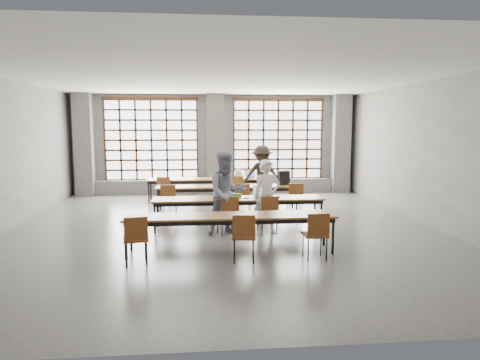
{
  "coord_description": "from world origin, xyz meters",
  "views": [
    {
      "loc": [
        -0.51,
        -9.85,
        2.43
      ],
      "look_at": [
        0.42,
        0.4,
        1.1
      ],
      "focal_mm": 32.0,
      "sensor_mm": 36.0,
      "label": 1
    }
  ],
  "objects_px": {
    "chair_front_right": "(268,211)",
    "mouse": "(278,197)",
    "student_male": "(267,197)",
    "plastic_bag": "(238,174)",
    "red_pouch": "(136,236)",
    "chair_mid_centre": "(243,196)",
    "laptop_back": "(251,176)",
    "chair_back_mid": "(237,187)",
    "desk_row_d": "(230,218)",
    "chair_near_mid": "(244,233)",
    "desk_row_b": "(228,188)",
    "backpack": "(283,178)",
    "student_female": "(227,193)",
    "chair_mid_right": "(295,195)",
    "desk_row_c": "(238,201)",
    "green_box": "(236,195)",
    "chair_back_left": "(164,188)",
    "chair_near_right": "(316,231)",
    "chair_mid_left": "(169,197)",
    "chair_back_right": "(263,187)",
    "student_back": "(262,174)",
    "desk_row_a": "(210,180)",
    "laptop_front": "(261,194)",
    "phone": "(246,198)",
    "chair_front_left": "(228,211)",
    "chair_near_left": "(136,235)"
  },
  "relations": [
    {
      "from": "plastic_bag",
      "to": "red_pouch",
      "type": "height_order",
      "value": "plastic_bag"
    },
    {
      "from": "chair_back_left",
      "to": "chair_front_left",
      "type": "relative_size",
      "value": 1.0
    },
    {
      "from": "chair_front_left",
      "to": "student_male",
      "type": "xyz_separation_m",
      "value": [
        0.88,
        0.13,
        0.3
      ]
    },
    {
      "from": "chair_mid_left",
      "to": "chair_front_left",
      "type": "bearing_deg",
      "value": -54.57
    },
    {
      "from": "desk_row_b",
      "to": "student_male",
      "type": "height_order",
      "value": "student_male"
    },
    {
      "from": "chair_mid_centre",
      "to": "laptop_back",
      "type": "relative_size",
      "value": 1.95
    },
    {
      "from": "student_back",
      "to": "mouse",
      "type": "distance_m",
      "value": 3.27
    },
    {
      "from": "green_box",
      "to": "plastic_bag",
      "type": "height_order",
      "value": "plastic_bag"
    },
    {
      "from": "chair_back_mid",
      "to": "student_male",
      "type": "height_order",
      "value": "student_male"
    },
    {
      "from": "chair_mid_right",
      "to": "desk_row_b",
      "type": "bearing_deg",
      "value": 160.71
    },
    {
      "from": "chair_front_right",
      "to": "mouse",
      "type": "height_order",
      "value": "chair_front_right"
    },
    {
      "from": "student_male",
      "to": "green_box",
      "type": "xyz_separation_m",
      "value": [
        -0.65,
        0.58,
        -0.06
      ]
    },
    {
      "from": "desk_row_d",
      "to": "chair_back_left",
      "type": "bearing_deg",
      "value": 108.41
    },
    {
      "from": "chair_back_mid",
      "to": "chair_back_right",
      "type": "xyz_separation_m",
      "value": [
        0.81,
        0.0,
        0.0
      ]
    },
    {
      "from": "desk_row_a",
      "to": "laptop_front",
      "type": "xyz_separation_m",
      "value": [
        1.13,
        -3.64,
        0.13
      ]
    },
    {
      "from": "chair_mid_centre",
      "to": "chair_front_right",
      "type": "height_order",
      "value": "same"
    },
    {
      "from": "desk_row_a",
      "to": "chair_mid_left",
      "type": "relative_size",
      "value": 4.55
    },
    {
      "from": "laptop_back",
      "to": "green_box",
      "type": "bearing_deg",
      "value": -101.91
    },
    {
      "from": "chair_near_mid",
      "to": "red_pouch",
      "type": "bearing_deg",
      "value": 177.61
    },
    {
      "from": "student_back",
      "to": "red_pouch",
      "type": "xyz_separation_m",
      "value": [
        -3.04,
        -5.7,
        -0.4
      ]
    },
    {
      "from": "chair_mid_centre",
      "to": "green_box",
      "type": "xyz_separation_m",
      "value": [
        -0.31,
        -1.33,
        0.24
      ]
    },
    {
      "from": "desk_row_d",
      "to": "chair_mid_left",
      "type": "distance_m",
      "value": 3.6
    },
    {
      "from": "chair_mid_left",
      "to": "chair_mid_right",
      "type": "relative_size",
      "value": 1.0
    },
    {
      "from": "red_pouch",
      "to": "chair_near_left",
      "type": "bearing_deg",
      "value": -79.0
    },
    {
      "from": "plastic_bag",
      "to": "chair_back_mid",
      "type": "bearing_deg",
      "value": -98.25
    },
    {
      "from": "desk_row_c",
      "to": "chair_back_mid",
      "type": "relative_size",
      "value": 4.55
    },
    {
      "from": "chair_near_left",
      "to": "green_box",
      "type": "distance_m",
      "value": 3.27
    },
    {
      "from": "student_male",
      "to": "phone",
      "type": "bearing_deg",
      "value": 129.01
    },
    {
      "from": "chair_back_mid",
      "to": "desk_row_d",
      "type": "bearing_deg",
      "value": -96.12
    },
    {
      "from": "chair_mid_left",
      "to": "plastic_bag",
      "type": "height_order",
      "value": "plastic_bag"
    },
    {
      "from": "chair_near_right",
      "to": "chair_mid_right",
      "type": "bearing_deg",
      "value": 82.93
    },
    {
      "from": "red_pouch",
      "to": "student_back",
      "type": "bearing_deg",
      "value": 61.96
    },
    {
      "from": "chair_near_mid",
      "to": "student_female",
      "type": "xyz_separation_m",
      "value": [
        -0.18,
        2.03,
        0.4
      ]
    },
    {
      "from": "student_back",
      "to": "student_female",
      "type": "bearing_deg",
      "value": -94.92
    },
    {
      "from": "chair_near_mid",
      "to": "chair_near_right",
      "type": "height_order",
      "value": "same"
    },
    {
      "from": "red_pouch",
      "to": "chair_back_mid",
      "type": "bearing_deg",
      "value": 68.11
    },
    {
      "from": "chair_back_mid",
      "to": "chair_front_right",
      "type": "bearing_deg",
      "value": -84.04
    },
    {
      "from": "mouse",
      "to": "student_male",
      "type": "bearing_deg",
      "value": -126.1
    },
    {
      "from": "chair_front_right",
      "to": "chair_back_right",
      "type": "bearing_deg",
      "value": 83.65
    },
    {
      "from": "chair_back_mid",
      "to": "chair_near_right",
      "type": "height_order",
      "value": "same"
    },
    {
      "from": "desk_row_d",
      "to": "phone",
      "type": "distance_m",
      "value": 1.87
    },
    {
      "from": "chair_mid_left",
      "to": "backpack",
      "type": "height_order",
      "value": "backpack"
    },
    {
      "from": "chair_mid_right",
      "to": "chair_front_right",
      "type": "bearing_deg",
      "value": -117.55
    },
    {
      "from": "chair_near_right",
      "to": "student_female",
      "type": "bearing_deg",
      "value": 126.19
    },
    {
      "from": "backpack",
      "to": "student_female",
      "type": "bearing_deg",
      "value": -139.03
    },
    {
      "from": "desk_row_d",
      "to": "chair_near_mid",
      "type": "relative_size",
      "value": 4.55
    },
    {
      "from": "desk_row_d",
      "to": "chair_back_mid",
      "type": "distance_m",
      "value": 5.05
    },
    {
      "from": "chair_back_right",
      "to": "plastic_bag",
      "type": "xyz_separation_m",
      "value": [
        -0.71,
        0.68,
        0.34
      ]
    },
    {
      "from": "chair_near_mid",
      "to": "desk_row_b",
      "type": "bearing_deg",
      "value": 89.99
    },
    {
      "from": "chair_back_left",
      "to": "chair_near_right",
      "type": "distance_m",
      "value": 6.48
    }
  ]
}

